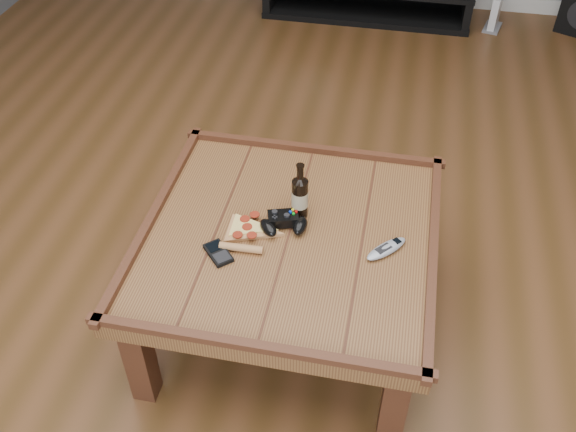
% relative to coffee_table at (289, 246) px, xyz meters
% --- Properties ---
extents(ground, '(6.00, 6.00, 0.00)m').
position_rel_coffee_table_xyz_m(ground, '(0.00, 0.00, -0.39)').
color(ground, '#4C3015').
rests_on(ground, ground).
extents(coffee_table, '(1.03, 1.03, 0.48)m').
position_rel_coffee_table_xyz_m(coffee_table, '(0.00, 0.00, 0.00)').
color(coffee_table, '#512D17').
rests_on(coffee_table, ground).
extents(beer_bottle, '(0.06, 0.06, 0.22)m').
position_rel_coffee_table_xyz_m(beer_bottle, '(0.02, 0.11, 0.15)').
color(beer_bottle, black).
rests_on(beer_bottle, coffee_table).
extents(game_controller, '(0.18, 0.15, 0.05)m').
position_rel_coffee_table_xyz_m(game_controller, '(-0.02, 0.03, 0.08)').
color(game_controller, black).
rests_on(game_controller, coffee_table).
extents(pizza_slice, '(0.17, 0.27, 0.03)m').
position_rel_coffee_table_xyz_m(pizza_slice, '(-0.14, -0.03, 0.07)').
color(pizza_slice, '#B17D4D').
rests_on(pizza_slice, coffee_table).
extents(smartphone, '(0.12, 0.12, 0.02)m').
position_rel_coffee_table_xyz_m(smartphone, '(-0.21, -0.14, 0.07)').
color(smartphone, black).
rests_on(smartphone, coffee_table).
extents(remote_control, '(0.15, 0.16, 0.02)m').
position_rel_coffee_table_xyz_m(remote_control, '(0.33, -0.02, 0.07)').
color(remote_control, '#9499A1').
rests_on(remote_control, coffee_table).
extents(game_console, '(0.14, 0.20, 0.23)m').
position_rel_coffee_table_xyz_m(game_console, '(0.86, 2.69, -0.29)').
color(game_console, slate).
rests_on(game_console, ground).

